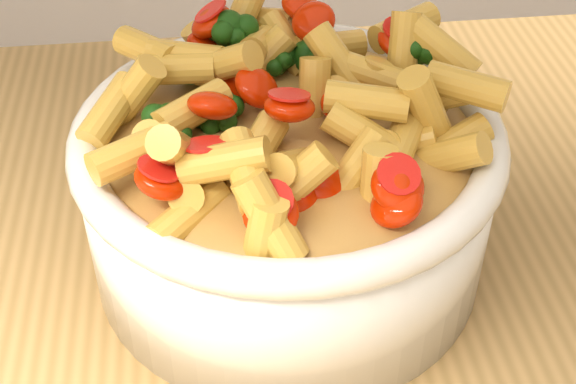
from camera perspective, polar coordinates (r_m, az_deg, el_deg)
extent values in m
cube|color=#B1864C|center=(0.55, 8.06, -10.56)|extent=(1.20, 0.80, 0.04)
cylinder|color=white|center=(0.54, 0.00, -0.43)|extent=(0.27, 0.27, 0.11)
ellipsoid|color=white|center=(0.56, 0.00, -2.99)|extent=(0.25, 0.25, 0.04)
torus|color=white|center=(0.51, 0.00, 4.14)|extent=(0.28, 0.28, 0.02)
ellipsoid|color=gold|center=(0.51, 0.00, 4.14)|extent=(0.24, 0.24, 0.03)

